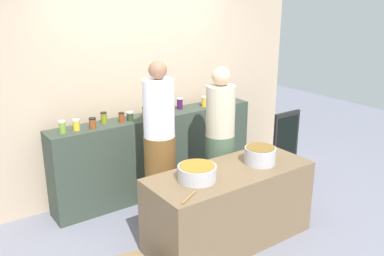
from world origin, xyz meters
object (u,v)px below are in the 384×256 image
at_px(wooden_spoon, 189,197).
at_px(cook_with_tongs, 160,151).
at_px(preserve_jar_3, 104,118).
at_px(preserve_jar_1, 76,125).
at_px(cooking_pot_left, 197,173).
at_px(preserve_jar_6, 145,113).
at_px(preserve_jar_10, 209,99).
at_px(preserve_jar_7, 150,109).
at_px(cooking_pot_center, 260,155).
at_px(cook_in_cap, 220,147).
at_px(preserve_jar_4, 122,117).
at_px(preserve_jar_2, 93,123).
at_px(preserve_jar_8, 180,103).
at_px(preserve_jar_11, 229,98).
at_px(preserve_jar_0, 62,127).
at_px(preserve_jar_5, 130,116).
at_px(chalkboard_sign, 286,142).
at_px(preserve_jar_9, 205,101).

distance_m(wooden_spoon, cook_with_tongs, 1.05).
distance_m(preserve_jar_3, cook_with_tongs, 0.80).
distance_m(preserve_jar_1, cooking_pot_left, 1.52).
xyz_separation_m(preserve_jar_6, preserve_jar_10, (1.03, 0.09, -0.00)).
relative_size(preserve_jar_3, preserve_jar_7, 0.91).
bearing_deg(wooden_spoon, preserve_jar_7, 70.21).
distance_m(cooking_pot_center, cook_in_cap, 0.63).
bearing_deg(preserve_jar_4, preserve_jar_1, 176.91).
xyz_separation_m(preserve_jar_3, cook_in_cap, (1.01, -0.86, -0.31)).
distance_m(preserve_jar_4, cook_in_cap, 1.17).
distance_m(preserve_jar_1, preserve_jar_2, 0.17).
xyz_separation_m(preserve_jar_8, preserve_jar_11, (0.75, -0.09, -0.01)).
bearing_deg(preserve_jar_11, cook_with_tongs, -157.90).
relative_size(preserve_jar_0, preserve_jar_11, 1.17).
xyz_separation_m(preserve_jar_2, preserve_jar_5, (0.47, 0.03, -0.01)).
height_order(preserve_jar_4, preserve_jar_6, preserve_jar_6).
distance_m(preserve_jar_7, cook_in_cap, 0.99).
xyz_separation_m(preserve_jar_10, cook_with_tongs, (-1.19, -0.66, -0.27)).
bearing_deg(cooking_pot_center, cook_in_cap, 91.74).
height_order(preserve_jar_7, preserve_jar_8, preserve_jar_8).
height_order(preserve_jar_6, cook_in_cap, cook_in_cap).
bearing_deg(preserve_jar_4, preserve_jar_10, 3.13).
bearing_deg(wooden_spoon, preserve_jar_5, 79.77).
bearing_deg(preserve_jar_1, cooking_pot_center, -45.72).
relative_size(preserve_jar_3, cook_in_cap, 0.07).
bearing_deg(cook_in_cap, cook_with_tongs, 166.06).
bearing_deg(cook_with_tongs, preserve_jar_1, 137.21).
height_order(preserve_jar_11, chalkboard_sign, preserve_jar_11).
relative_size(preserve_jar_10, cook_with_tongs, 0.07).
relative_size(preserve_jar_2, preserve_jar_10, 0.91).
bearing_deg(preserve_jar_6, preserve_jar_3, 166.93).
relative_size(preserve_jar_1, preserve_jar_10, 0.90).
xyz_separation_m(preserve_jar_8, cooking_pot_center, (-0.01, -1.48, -0.23)).
bearing_deg(preserve_jar_9, preserve_jar_7, 174.39).
distance_m(preserve_jar_0, preserve_jar_4, 0.68).
distance_m(preserve_jar_6, preserve_jar_10, 1.03).
bearing_deg(cook_with_tongs, preserve_jar_9, 29.61).
bearing_deg(chalkboard_sign, preserve_jar_4, 167.93).
distance_m(preserve_jar_7, cook_with_tongs, 0.78).
relative_size(preserve_jar_10, wooden_spoon, 0.53).
xyz_separation_m(preserve_jar_11, cooking_pot_center, (-0.77, -1.40, -0.21)).
xyz_separation_m(preserve_jar_2, cooking_pot_left, (0.46, -1.32, -0.23)).
relative_size(preserve_jar_2, preserve_jar_7, 0.87).
distance_m(preserve_jar_11, cook_with_tongs, 1.62).
height_order(preserve_jar_3, wooden_spoon, preserve_jar_3).
bearing_deg(preserve_jar_9, cooking_pot_left, -129.34).
distance_m(preserve_jar_10, chalkboard_sign, 1.26).
xyz_separation_m(cooking_pot_center, wooden_spoon, (-1.03, -0.20, -0.08)).
bearing_deg(preserve_jar_11, preserve_jar_2, -179.12).
height_order(preserve_jar_3, preserve_jar_7, preserve_jar_7).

